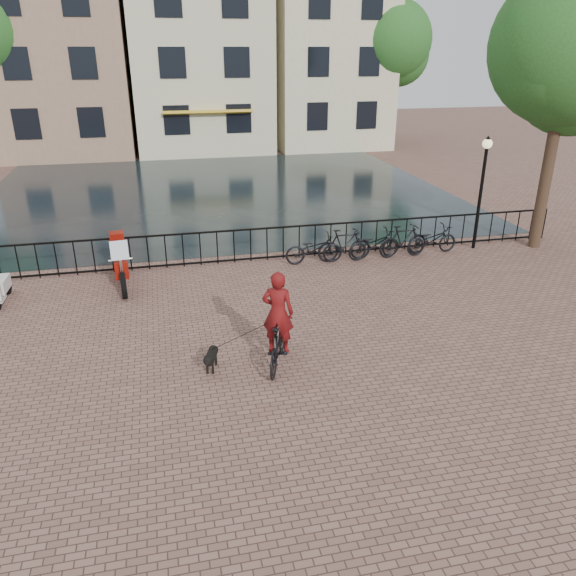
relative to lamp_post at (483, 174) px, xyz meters
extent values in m
plane|color=brown|center=(-7.20, -7.60, -2.38)|extent=(100.00, 100.00, 0.00)
plane|color=black|center=(-7.20, 9.70, -2.38)|extent=(20.00, 20.00, 0.00)
cube|color=black|center=(-7.20, 0.40, -1.38)|extent=(20.00, 0.05, 0.05)
cube|color=black|center=(-7.20, 0.40, -2.30)|extent=(20.00, 0.05, 0.05)
cube|color=#81634B|center=(-14.70, 22.40, 3.62)|extent=(7.50, 9.00, 12.00)
cube|color=beige|center=(-6.70, 22.40, 3.12)|extent=(8.00, 9.00, 11.00)
cube|color=gold|center=(-6.70, 17.70, 0.22)|extent=(5.00, 0.60, 0.15)
cube|color=#BEB78D|center=(1.30, 22.40, 3.87)|extent=(7.00, 9.00, 12.50)
cylinder|color=black|center=(2.00, -0.30, 0.42)|extent=(0.36, 0.36, 5.60)
sphere|color=#264F1A|center=(2.00, -0.30, 3.62)|extent=(4.48, 4.48, 4.48)
cylinder|color=black|center=(4.80, 19.40, 0.60)|extent=(0.36, 0.36, 5.95)
sphere|color=#264F1A|center=(4.80, 19.40, 4.00)|extent=(4.76, 4.76, 4.76)
cylinder|color=black|center=(0.00, 0.00, -0.78)|extent=(0.10, 0.10, 3.20)
sphere|color=beige|center=(0.00, 0.00, 0.92)|extent=(0.30, 0.30, 0.30)
imported|color=black|center=(-7.66, -5.72, -1.85)|extent=(1.11, 1.81, 1.05)
imported|color=#5D0E0E|center=(-7.66, -5.72, -1.01)|extent=(0.88, 0.74, 2.06)
imported|color=black|center=(-5.40, -0.20, -1.93)|extent=(1.74, 0.66, 0.90)
imported|color=black|center=(-4.45, -0.20, -1.88)|extent=(1.67, 0.48, 1.00)
imported|color=black|center=(-3.50, -0.20, -1.93)|extent=(1.78, 0.81, 0.90)
imported|color=black|center=(-2.55, -0.20, -1.88)|extent=(1.71, 0.71, 1.00)
imported|color=black|center=(-1.60, -0.20, -1.93)|extent=(1.77, 0.79, 0.90)
camera|label=1|loc=(-9.68, -15.38, 3.57)|focal=35.00mm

